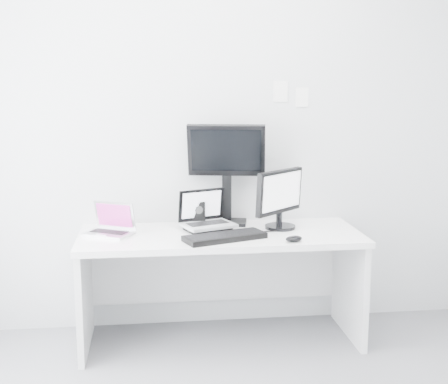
# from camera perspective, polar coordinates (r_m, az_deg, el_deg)

# --- Properties ---
(back_wall) EXTENTS (3.60, 0.00, 3.60)m
(back_wall) POSITION_cam_1_polar(r_m,az_deg,el_deg) (4.16, -0.89, 5.64)
(back_wall) COLOR silver
(back_wall) RESTS_ON ground
(desk) EXTENTS (1.80, 0.70, 0.73)m
(desk) POSITION_cam_1_polar(r_m,az_deg,el_deg) (4.02, -0.32, -8.89)
(desk) COLOR white
(desk) RESTS_ON ground
(macbook) EXTENTS (0.35, 0.32, 0.21)m
(macbook) POSITION_cam_1_polar(r_m,az_deg,el_deg) (3.91, -10.78, -2.45)
(macbook) COLOR silver
(macbook) RESTS_ON desk
(speaker) EXTENTS (0.11, 0.11, 0.17)m
(speaker) POSITION_cam_1_polar(r_m,az_deg,el_deg) (4.08, -2.41, -2.03)
(speaker) COLOR black
(speaker) RESTS_ON desk
(dell_laptop) EXTENTS (0.39, 0.35, 0.27)m
(dell_laptop) POSITION_cam_1_polar(r_m,az_deg,el_deg) (3.96, -1.47, -1.71)
(dell_laptop) COLOR #A6A9AD
(dell_laptop) RESTS_ON desk
(rear_monitor) EXTENTS (0.54, 0.28, 0.70)m
(rear_monitor) POSITION_cam_1_polar(r_m,az_deg,el_deg) (4.10, 0.24, 1.78)
(rear_monitor) COLOR black
(rear_monitor) RESTS_ON desk
(samsung_monitor) EXTENTS (0.46, 0.44, 0.40)m
(samsung_monitor) POSITION_cam_1_polar(r_m,az_deg,el_deg) (4.02, 5.30, -0.59)
(samsung_monitor) COLOR black
(samsung_monitor) RESTS_ON desk
(keyboard) EXTENTS (0.54, 0.34, 0.03)m
(keyboard) POSITION_cam_1_polar(r_m,az_deg,el_deg) (3.75, 0.08, -4.22)
(keyboard) COLOR black
(keyboard) RESTS_ON desk
(mouse) EXTENTS (0.13, 0.11, 0.04)m
(mouse) POSITION_cam_1_polar(r_m,az_deg,el_deg) (3.73, 6.54, -4.35)
(mouse) COLOR black
(mouse) RESTS_ON desk
(wall_note_0) EXTENTS (0.10, 0.00, 0.14)m
(wall_note_0) POSITION_cam_1_polar(r_m,az_deg,el_deg) (4.22, 5.28, 9.33)
(wall_note_0) COLOR white
(wall_note_0) RESTS_ON back_wall
(wall_note_1) EXTENTS (0.09, 0.00, 0.13)m
(wall_note_1) POSITION_cam_1_polar(r_m,az_deg,el_deg) (4.25, 7.27, 8.76)
(wall_note_1) COLOR white
(wall_note_1) RESTS_ON back_wall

